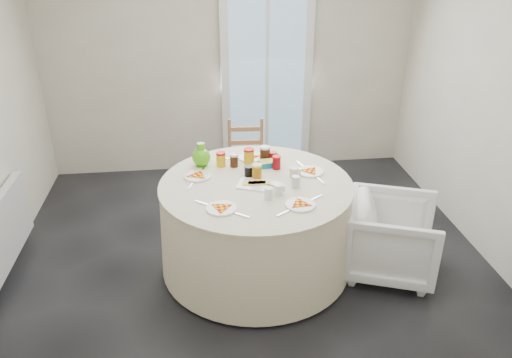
{
  "coord_description": "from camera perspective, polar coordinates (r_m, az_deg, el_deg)",
  "views": [
    {
      "loc": [
        -0.36,
        -3.39,
        2.5
      ],
      "look_at": [
        0.05,
        0.01,
        0.8
      ],
      "focal_mm": 35.0,
      "sensor_mm": 36.0,
      "label": 1
    }
  ],
  "objects": [
    {
      "name": "radiator",
      "position": [
        4.46,
        -26.73,
        -5.15
      ],
      "size": [
        0.07,
        1.0,
        0.55
      ],
      "primitive_type": "cube",
      "color": "silver",
      "rests_on": "floor"
    },
    {
      "name": "floor",
      "position": [
        4.23,
        -0.65,
        -9.87
      ],
      "size": [
        4.0,
        4.0,
        0.0
      ],
      "primitive_type": "plane",
      "color": "black",
      "rests_on": "ground"
    },
    {
      "name": "jar_cluster",
      "position": [
        4.07,
        -1.0,
        2.03
      ],
      "size": [
        0.52,
        0.27,
        0.15
      ],
      "primitive_type": null,
      "rotation": [
        0.0,
        0.0,
        0.03
      ],
      "color": "#9E5F1F",
      "rests_on": "table"
    },
    {
      "name": "place_settings",
      "position": [
        3.84,
        -0.0,
        -0.4
      ],
      "size": [
        1.4,
        1.4,
        0.02
      ],
      "primitive_type": null,
      "rotation": [
        0.0,
        0.0,
        -0.24
      ],
      "color": "silver",
      "rests_on": "table"
    },
    {
      "name": "wooden_chair",
      "position": [
        4.98,
        -1.1,
        2.32
      ],
      "size": [
        0.4,
        0.38,
        0.85
      ],
      "primitive_type": null,
      "rotation": [
        0.0,
        0.0,
        -0.06
      ],
      "color": "#995A3B",
      "rests_on": "floor"
    },
    {
      "name": "cheese_platter",
      "position": [
        3.8,
        0.15,
        -0.7
      ],
      "size": [
        0.34,
        0.28,
        0.04
      ],
      "primitive_type": null,
      "rotation": [
        0.0,
        0.0,
        -0.38
      ],
      "color": "white",
      "rests_on": "table"
    },
    {
      "name": "green_pitcher",
      "position": [
        4.11,
        -6.29,
        2.87
      ],
      "size": [
        0.17,
        0.17,
        0.2
      ],
      "primitive_type": null,
      "rotation": [
        0.0,
        0.0,
        -0.16
      ],
      "color": "#52B516",
      "rests_on": "table"
    },
    {
      "name": "glass_door",
      "position": [
        5.58,
        1.21,
        11.35
      ],
      "size": [
        1.0,
        0.08,
        2.1
      ],
      "primitive_type": "cube",
      "color": "silver",
      "rests_on": "floor"
    },
    {
      "name": "armchair",
      "position": [
        4.1,
        15.4,
        -5.62
      ],
      "size": [
        0.83,
        0.86,
        0.7
      ],
      "primitive_type": "imported",
      "rotation": [
        0.0,
        0.0,
        1.21
      ],
      "color": "white",
      "rests_on": "floor"
    },
    {
      "name": "wall_back",
      "position": [
        5.53,
        -3.06,
        13.85
      ],
      "size": [
        4.0,
        0.02,
        2.6
      ],
      "primitive_type": "cube",
      "color": "#BCB5A3",
      "rests_on": "floor"
    },
    {
      "name": "wall_right",
      "position": [
        4.3,
        27.02,
        7.29
      ],
      "size": [
        0.02,
        4.0,
        2.6
      ],
      "primitive_type": "cube",
      "color": "#BCB5A3",
      "rests_on": "floor"
    },
    {
      "name": "butter_tub",
      "position": [
        4.11,
        1.33,
        1.7
      ],
      "size": [
        0.15,
        0.11,
        0.05
      ],
      "primitive_type": "cube",
      "rotation": [
        0.0,
        0.0,
        0.14
      ],
      "color": "#0C6B9B",
      "rests_on": "table"
    },
    {
      "name": "mugs_glasses",
      "position": [
        3.85,
        2.03,
        0.36
      ],
      "size": [
        0.69,
        0.69,
        0.1
      ],
      "primitive_type": null,
      "rotation": [
        0.0,
        0.0,
        0.33
      ],
      "color": "gray",
      "rests_on": "table"
    },
    {
      "name": "table",
      "position": [
        4.03,
        -0.0,
        -5.41
      ],
      "size": [
        1.54,
        1.54,
        0.78
      ],
      "primitive_type": "cylinder",
      "color": "silver",
      "rests_on": "floor"
    }
  ]
}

